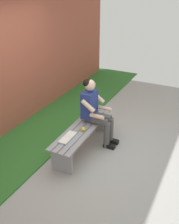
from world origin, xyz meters
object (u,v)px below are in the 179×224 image
(bench_near, at_px, (82,133))
(apple, at_px, (83,129))
(person_seated, at_px, (95,109))
(book_open, at_px, (68,138))

(bench_near, relative_size, apple, 21.95)
(person_seated, relative_size, apple, 15.82)
(bench_near, distance_m, person_seated, 0.49)
(person_seated, bearing_deg, apple, -3.67)
(bench_near, bearing_deg, apple, 39.16)
(bench_near, relative_size, book_open, 4.16)
(bench_near, xyz_separation_m, person_seated, (-0.33, 0.10, 0.35))
(apple, xyz_separation_m, book_open, (0.32, -0.13, -0.03))
(bench_near, xyz_separation_m, apple, (0.09, 0.07, 0.14))
(book_open, bearing_deg, bench_near, 171.37)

